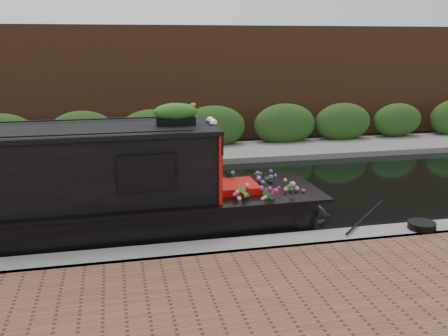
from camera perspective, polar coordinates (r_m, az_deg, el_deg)
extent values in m
plane|color=black|center=(11.28, -6.24, -3.72)|extent=(80.00, 80.00, 0.00)
cube|color=slate|center=(8.23, -3.56, -10.72)|extent=(40.00, 0.60, 0.50)
cube|color=slate|center=(15.31, -8.03, 1.06)|extent=(40.00, 2.40, 0.34)
cube|color=#224216|center=(16.19, -8.30, 1.78)|extent=(40.00, 1.10, 2.80)
cube|color=brown|center=(18.24, -8.83, 3.18)|extent=(40.00, 1.00, 8.00)
cube|color=#B40D07|center=(9.17, -1.45, 0.74)|extent=(0.08, 1.63, 1.26)
cube|color=black|center=(8.20, -8.84, -0.57)|extent=(0.84, 0.04, 0.51)
cube|color=#B40D07|center=(9.45, 1.47, -3.09)|extent=(0.76, 0.85, 0.47)
sphere|color=silver|center=(8.90, -1.25, 5.13)|extent=(0.17, 0.17, 0.17)
sphere|color=silver|center=(9.15, -1.58, 5.38)|extent=(0.17, 0.17, 0.17)
cube|color=black|center=(8.91, -5.52, 5.37)|extent=(0.69, 0.23, 0.14)
ellipsoid|color=orange|center=(8.89, -5.55, 6.53)|extent=(0.75, 0.24, 0.22)
imported|color=#2B6421|center=(8.90, 2.19, -3.74)|extent=(0.36, 0.38, 0.60)
imported|color=#2B6421|center=(8.93, 5.30, -4.00)|extent=(0.37, 0.36, 0.53)
imported|color=#2B6421|center=(10.01, 4.81, -2.00)|extent=(0.59, 0.57, 0.51)
imported|color=#2B6421|center=(9.51, 7.56, -3.07)|extent=(0.35, 0.35, 0.48)
imported|color=#2B6421|center=(9.95, 0.49, -1.73)|extent=(0.26, 0.35, 0.62)
cylinder|color=brown|center=(10.10, 10.39, -5.08)|extent=(0.33, 0.34, 0.33)
cylinder|color=black|center=(9.55, 21.66, -6.12)|extent=(0.49, 0.49, 0.12)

